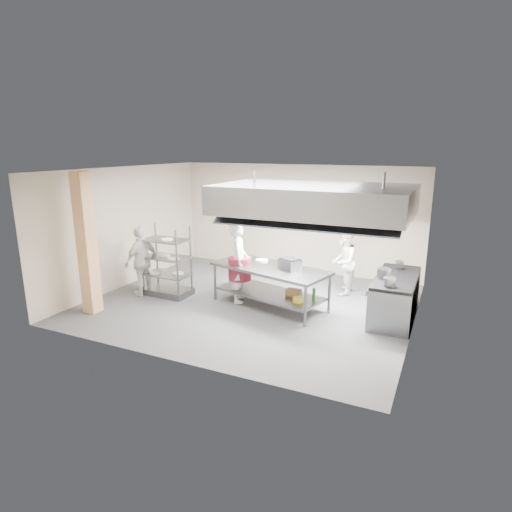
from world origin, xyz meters
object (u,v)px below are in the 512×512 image
at_px(chef_head, 238,262).
at_px(stockpot, 384,273).
at_px(chef_plating, 142,261).
at_px(griddle, 290,264).
at_px(cooking_range, 395,298).
at_px(island, 270,287).
at_px(chef_line, 343,262).
at_px(pass_rack, 167,261).

bearing_deg(chef_head, stockpot, -111.73).
relative_size(chef_head, chef_plating, 1.12).
bearing_deg(griddle, chef_plating, -142.40).
xyz_separation_m(cooking_range, griddle, (-2.17, -0.44, 0.60)).
bearing_deg(chef_plating, chef_head, 113.17).
xyz_separation_m(island, chef_head, (-0.79, 0.02, 0.48)).
bearing_deg(chef_line, pass_rack, -65.80).
bearing_deg(island, pass_rack, -158.36).
bearing_deg(cooking_range, griddle, -168.60).
distance_m(island, cooking_range, 2.67).
height_order(griddle, stockpot, griddle).
xyz_separation_m(cooking_range, chef_line, (-1.34, 1.00, 0.39)).
height_order(cooking_range, chef_head, chef_head).
height_order(cooking_range, stockpot, stockpot).
height_order(island, pass_rack, pass_rack).
bearing_deg(stockpot, chef_plating, -171.32).
height_order(cooking_range, chef_line, chef_line).
height_order(chef_line, chef_plating, chef_plating).
bearing_deg(stockpot, chef_line, 132.43).
distance_m(cooking_range, chef_plating, 5.79).
xyz_separation_m(pass_rack, chef_plating, (-0.53, -0.24, -0.00)).
height_order(island, chef_head, chef_head).
xyz_separation_m(island, pass_rack, (-2.53, -0.33, 0.38)).
bearing_deg(island, chef_head, -167.10).
distance_m(chef_head, chef_line, 2.54).
bearing_deg(chef_head, island, -117.55).
height_order(chef_plating, griddle, chef_plating).
xyz_separation_m(chef_line, griddle, (-0.83, -1.44, 0.21)).
height_order(island, chef_line, chef_line).
bearing_deg(griddle, cooking_range, 39.03).
relative_size(cooking_range, stockpot, 6.91).
bearing_deg(stockpot, chef_head, -175.58).
bearing_deg(stockpot, pass_rack, -173.15).
relative_size(cooking_range, chef_line, 1.24).
relative_size(chef_head, stockpot, 6.44).
distance_m(griddle, stockpot, 1.96).
bearing_deg(chef_line, island, -41.92).
xyz_separation_m(chef_line, chef_plating, (-4.34, -2.05, 0.02)).
xyz_separation_m(cooking_range, chef_plating, (-5.68, -1.06, 0.41)).
height_order(pass_rack, cooking_range, pass_rack).
xyz_separation_m(cooking_range, stockpot, (-0.23, -0.22, 0.58)).
relative_size(island, chef_head, 1.42).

